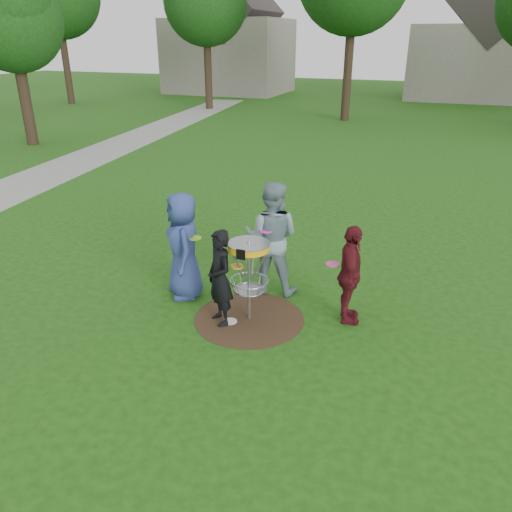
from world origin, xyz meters
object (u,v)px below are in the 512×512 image
(player_grey, at_px, (271,238))
(player_maroon, at_px, (350,275))
(player_blue, at_px, (183,246))
(player_black, at_px, (220,278))
(disc_golf_basket, at_px, (249,262))

(player_grey, bearing_deg, player_maroon, 153.55)
(player_blue, xyz_separation_m, player_black, (0.97, -0.62, -0.16))
(player_grey, xyz_separation_m, disc_golf_basket, (0.02, -1.10, 0.00))
(player_black, height_order, player_maroon, player_maroon)
(player_black, xyz_separation_m, disc_golf_basket, (0.39, 0.25, 0.23))
(player_blue, distance_m, player_maroon, 2.86)
(player_black, relative_size, disc_golf_basket, 1.14)
(player_black, distance_m, disc_golf_basket, 0.52)
(player_maroon, height_order, disc_golf_basket, player_maroon)
(player_maroon, bearing_deg, player_black, 99.28)
(player_black, height_order, player_grey, player_grey)
(player_grey, bearing_deg, player_black, 69.00)
(player_blue, xyz_separation_m, disc_golf_basket, (1.36, -0.37, 0.08))
(player_black, distance_m, player_grey, 1.42)
(player_blue, bearing_deg, player_maroon, 57.13)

